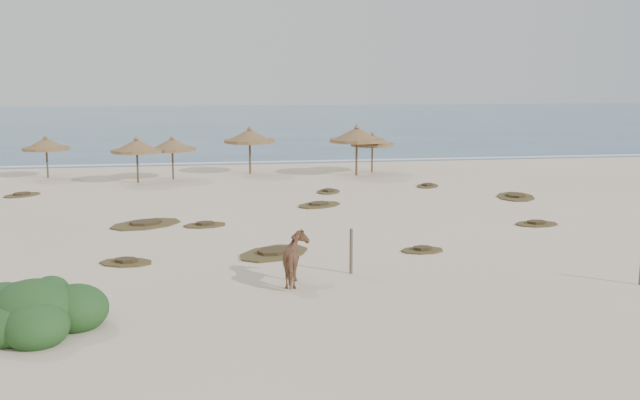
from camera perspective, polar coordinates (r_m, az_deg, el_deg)
The scene contains 23 objects.
ground at distance 23.32m, azimuth -2.00°, elevation -4.48°, with size 160.00×160.00×0.00m, color beige.
ocean at distance 97.63m, azimuth -7.64°, elevation 6.35°, with size 200.00×100.00×0.01m, color navy.
foam_line at distance 48.84m, azimuth -5.88°, elevation 3.00°, with size 70.00×0.60×0.01m, color white.
palapa_0 at distance 43.90m, azimuth -21.07°, elevation 4.16°, with size 3.15×3.15×2.48m.
palapa_1 at distance 40.26m, azimuth -14.46°, elevation 4.17°, with size 3.01×3.01×2.59m.
palapa_2 at distance 41.27m, azimuth -11.74°, elevation 4.32°, with size 3.24×3.24×2.51m.
palapa_3 at distance 42.96m, azimuth -5.65°, elevation 5.07°, with size 3.93×3.93×2.88m.
palapa_4 at distance 43.52m, azimuth 4.21°, elevation 4.74°, with size 3.51×3.51×2.48m.
palapa_5 at distance 42.00m, azimuth 2.95°, elevation 5.17°, with size 3.75×3.75×3.04m.
horse at distance 20.02m, azimuth -1.89°, elevation -4.76°, with size 0.78×1.71×1.44m, color #8E6340.
fence_post_near at distance 21.11m, azimuth 2.51°, elevation -4.11°, with size 0.10×0.10×1.36m, color brown.
bush at distance 17.65m, azimuth -21.83°, elevation -8.34°, with size 3.20×2.82×1.43m.
scrub_1 at distance 28.91m, azimuth -13.77°, elevation -1.85°, with size 3.51×3.20×0.16m.
scrub_2 at distance 28.26m, azimuth -9.19°, elevation -1.96°, with size 1.86×1.38×0.16m.
scrub_3 at distance 32.27m, azimuth -0.08°, elevation -0.37°, with size 2.66×2.42×0.16m.
scrub_4 at distance 29.40m, azimuth 16.93°, elevation -1.81°, with size 1.80×1.22×0.16m.
scrub_5 at distance 35.78m, azimuth 15.38°, elevation 0.29°, with size 2.60×3.19×0.16m.
scrub_6 at distance 37.92m, azimuth -22.73°, elevation 0.39°, with size 2.21×2.21×0.16m.
scrub_7 at distance 36.05m, azimuth 0.67°, elevation 0.71°, with size 1.69×2.05×0.16m.
scrub_9 at distance 23.56m, azimuth -3.71°, elevation -4.22°, with size 3.23×3.14×0.16m.
scrub_10 at distance 38.36m, azimuth 8.59°, elevation 1.15°, with size 1.86×2.06×0.16m.
scrub_11 at distance 23.16m, azimuth -15.25°, elevation -4.80°, with size 1.89×1.46×0.16m.
scrub_12 at distance 24.13m, azimuth 8.19°, elevation -3.96°, with size 1.55×1.08×0.16m.
Camera 1 is at (-2.84, -22.42, 5.76)m, focal length 40.00 mm.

